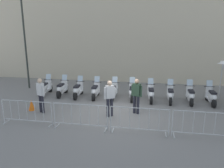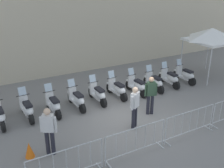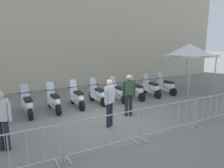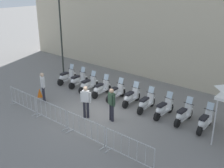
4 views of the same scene
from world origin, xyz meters
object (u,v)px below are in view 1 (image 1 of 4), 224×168
motorcycle_4 (113,92)px  barrier_segment_1 (80,117)px  barrier_segment_3 (204,125)px  motorcycle_0 (45,88)px  barrier_segment_0 (27,113)px  traffic_cone (32,105)px  street_lamp (24,35)px  motorcycle_5 (132,92)px  officer_mid_plaza (41,93)px  motorcycle_1 (62,89)px  motorcycle_8 (190,95)px  barrier_segment_2 (139,121)px  officer_near_row_end (110,96)px  motorcycle_6 (151,94)px  officer_by_barriers (136,94)px  motorcycle_9 (211,96)px  motorcycle_7 (170,95)px  motorcycle_3 (95,91)px  motorcycle_2 (78,90)px

motorcycle_4 → barrier_segment_1: size_ratio=0.74×
barrier_segment_3 → motorcycle_0: bearing=154.1°
barrier_segment_1 → barrier_segment_0: bearing=-179.4°
motorcycle_4 → traffic_cone: 4.60m
street_lamp → motorcycle_4: bearing=-12.3°
motorcycle_5 → officer_mid_plaza: officer_mid_plaza is taller
motorcycle_1 → barrier_segment_0: 4.26m
motorcycle_8 → barrier_segment_2: bearing=-121.5°
officer_near_row_end → motorcycle_6: bearing=54.6°
barrier_segment_0 → traffic_cone: (-0.76, 1.60, -0.25)m
barrier_segment_0 → barrier_segment_1: 2.40m
street_lamp → officer_by_barriers: bearing=-23.8°
motorcycle_5 → officer_by_barriers: size_ratio=1.00×
traffic_cone → barrier_segment_2: bearing=-15.6°
motorcycle_9 → motorcycle_4: bearing=-179.8°
motorcycle_5 → barrier_segment_3: (3.09, -4.23, 0.07)m
motorcycle_7 → motorcycle_8: size_ratio=1.00×
motorcycle_7 → barrier_segment_2: motorcycle_7 is taller
motorcycle_9 → barrier_segment_3: motorcycle_9 is taller
motorcycle_6 → barrier_segment_3: motorcycle_6 is taller
motorcycle_3 → motorcycle_4: same height
motorcycle_4 → motorcycle_8: size_ratio=1.00×
officer_mid_plaza → motorcycle_5: bearing=34.5°
motorcycle_5 → officer_mid_plaza: 5.11m
barrier_segment_0 → barrier_segment_3: 7.19m
motorcycle_6 → street_lamp: 9.23m
motorcycle_3 → barrier_segment_1: motorcycle_3 is taller
motorcycle_2 → motorcycle_5: same height
motorcycle_7 → barrier_segment_1: 5.69m
motorcycle_0 → motorcycle_5: (5.45, 0.08, 0.00)m
motorcycle_2 → officer_by_barriers: 4.21m
barrier_segment_2 → officer_near_row_end: 2.15m
motorcycle_5 → traffic_cone: bearing=-150.9°
motorcycle_5 → barrier_segment_2: motorcycle_5 is taller
barrier_segment_0 → officer_mid_plaza: bearing=93.6°
motorcycle_9 → barrier_segment_3: (-1.27, -4.17, 0.07)m
motorcycle_1 → officer_near_row_end: officer_near_row_end is taller
motorcycle_2 → motorcycle_5: bearing=3.0°
motorcycle_5 → motorcycle_6: bearing=-6.0°
officer_by_barriers → motorcycle_6: bearing=71.6°
officer_by_barriers → motorcycle_1: bearing=156.3°
motorcycle_0 → officer_near_row_end: officer_near_row_end is taller
motorcycle_4 → officer_mid_plaza: size_ratio=1.00×
motorcycle_6 → motorcycle_8: size_ratio=1.00×
motorcycle_9 → barrier_segment_0: bearing=-153.4°
motorcycle_8 → motorcycle_9: (1.09, -0.00, 0.00)m
officer_by_barriers → motorcycle_8: bearing=36.2°
motorcycle_4 → officer_mid_plaza: (-3.10, -2.80, 0.53)m
barrier_segment_2 → traffic_cone: (-5.55, 1.55, -0.25)m
motorcycle_1 → motorcycle_7: 6.54m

